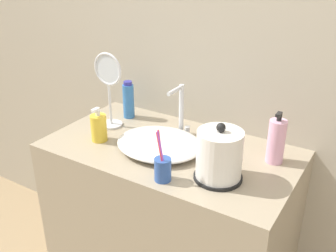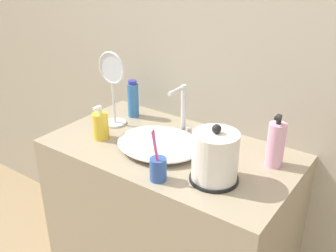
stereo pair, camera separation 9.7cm
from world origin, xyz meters
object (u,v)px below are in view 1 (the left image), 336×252
(faucet, at_px, (181,109))
(mouthwash_bottle, at_px, (128,100))
(toothbrush_cup, at_px, (163,168))
(vanity_mirror, at_px, (109,84))
(electric_kettle, at_px, (219,157))
(shampoo_bottle, at_px, (99,127))
(lotion_bottle, at_px, (276,141))

(faucet, distance_m, mouthwash_bottle, 0.32)
(toothbrush_cup, distance_m, vanity_mirror, 0.56)
(electric_kettle, height_order, toothbrush_cup, electric_kettle)
(toothbrush_cup, height_order, mouthwash_bottle, toothbrush_cup)
(shampoo_bottle, relative_size, vanity_mirror, 0.44)
(shampoo_bottle, bearing_deg, lotion_bottle, 17.25)
(toothbrush_cup, bearing_deg, lotion_bottle, 48.68)
(faucet, distance_m, electric_kettle, 0.39)
(lotion_bottle, bearing_deg, faucet, 177.67)
(shampoo_bottle, xyz_separation_m, mouthwash_bottle, (-0.04, 0.27, 0.03))
(faucet, relative_size, shampoo_bottle, 1.50)
(lotion_bottle, distance_m, shampoo_bottle, 0.74)
(toothbrush_cup, xyz_separation_m, lotion_bottle, (0.30, 0.35, 0.04))
(lotion_bottle, bearing_deg, shampoo_bottle, -162.75)
(toothbrush_cup, bearing_deg, mouthwash_bottle, 138.53)
(lotion_bottle, bearing_deg, electric_kettle, -120.80)
(faucet, xyz_separation_m, toothbrush_cup, (0.13, -0.36, -0.08))
(electric_kettle, height_order, vanity_mirror, vanity_mirror)
(shampoo_bottle, bearing_deg, toothbrush_cup, -17.04)
(mouthwash_bottle, bearing_deg, toothbrush_cup, -41.47)
(faucet, relative_size, toothbrush_cup, 1.13)
(faucet, height_order, shampoo_bottle, faucet)
(electric_kettle, xyz_separation_m, lotion_bottle, (0.14, 0.23, 0.00))
(electric_kettle, xyz_separation_m, shampoo_bottle, (-0.57, 0.01, -0.03))
(electric_kettle, relative_size, toothbrush_cup, 1.09)
(lotion_bottle, relative_size, vanity_mirror, 0.60)
(faucet, xyz_separation_m, lotion_bottle, (0.44, -0.02, -0.03))
(faucet, xyz_separation_m, shampoo_bottle, (-0.27, -0.24, -0.06))
(faucet, bearing_deg, electric_kettle, -39.37)
(lotion_bottle, bearing_deg, toothbrush_cup, -131.32)
(toothbrush_cup, height_order, vanity_mirror, vanity_mirror)
(electric_kettle, distance_m, lotion_bottle, 0.27)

